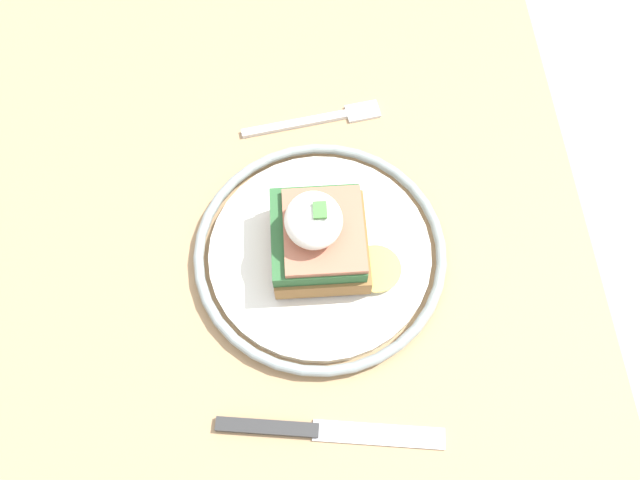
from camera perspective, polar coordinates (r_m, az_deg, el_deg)
name	(u,v)px	position (r m, az deg, el deg)	size (l,w,h in m)	color
ground_plane	(292,394)	(1.32, -2.53, -13.87)	(6.00, 6.00, 0.00)	#B2ADA3
dining_table	(272,294)	(0.75, -4.37, -4.94)	(0.90, 0.65, 0.73)	tan
plate	(320,252)	(0.61, 0.00, -1.09)	(0.25, 0.25, 0.02)	silver
sandwich	(319,236)	(0.57, -0.07, 0.37)	(0.10, 0.12, 0.08)	olive
fork	(319,120)	(0.69, -0.10, 10.96)	(0.04, 0.15, 0.00)	silver
knife	(315,430)	(0.56, -0.49, -16.97)	(0.04, 0.19, 0.01)	#2D2D2D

